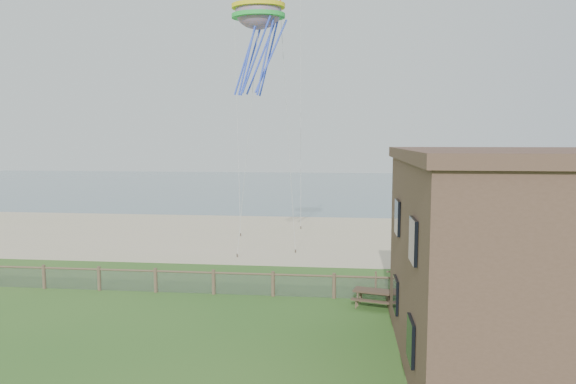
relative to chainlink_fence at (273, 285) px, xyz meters
The scene contains 7 objects.
ground 6.03m from the chainlink_fence, 90.00° to the right, with size 160.00×160.00×0.00m, color #2D5C1F.
sand_beach 16.01m from the chainlink_fence, 90.00° to the left, with size 72.00×20.00×0.02m, color #C3B68D.
ocean 60.00m from the chainlink_fence, 90.00° to the left, with size 160.00×68.00×0.02m, color slate.
chainlink_fence is the anchor object (origin of this frame).
motel_deck 13.04m from the chainlink_fence, ahead, with size 15.00×2.00×0.50m, color #4E3D2C.
picnic_table 5.03m from the chainlink_fence, 11.48° to the right, with size 1.98×1.50×0.84m, color #4E3D2C, non-canonical shape.
octopus_kite 13.83m from the chainlink_fence, 106.57° to the left, with size 3.07×2.17×6.32m, color orange, non-canonical shape.
Camera 1 is at (3.43, -18.45, 7.73)m, focal length 32.00 mm.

